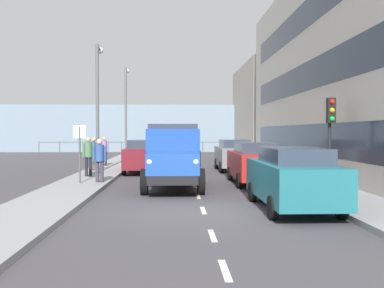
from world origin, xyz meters
name	(u,v)px	position (x,y,z in m)	size (l,w,h in m)	color
ground_plane	(189,172)	(0.00, -11.40, 0.00)	(80.00, 80.00, 0.00)	#423F44
sidewalk_left	(274,171)	(-4.48, -11.40, 0.07)	(2.14, 41.87, 0.15)	gray
sidewalk_right	(104,171)	(4.48, -11.40, 0.07)	(2.14, 41.87, 0.15)	gray
road_centreline_markings	(190,173)	(0.00, -10.78, 0.00)	(0.12, 37.94, 0.01)	silver
building_far_block	(285,110)	(-9.70, -29.76, 4.16)	(8.30, 12.80, 8.33)	beige
sea_horizon	(182,128)	(0.00, -35.33, 2.50)	(80.00, 0.80, 5.00)	gray
seawall_railing	(183,144)	(0.00, -31.73, 0.92)	(28.08, 0.08, 1.20)	#4C5156
truck_vintage_blue	(173,158)	(0.84, -4.43, 1.18)	(2.17, 5.64, 2.43)	black
car_teal_kerbside_near	(292,177)	(-2.46, -0.10, 0.90)	(1.88, 4.56, 1.72)	#1E6670
car_red_kerbside_1	(254,162)	(-2.46, -6.05, 0.90)	(1.76, 4.46, 1.72)	#B21E1E
car_grey_kerbside_2	(234,155)	(-2.46, -12.24, 0.90)	(1.81, 4.30, 1.72)	slate
car_maroon_oppositeside_0	(143,156)	(2.46, -11.22, 0.89)	(1.80, 4.18, 1.72)	maroon
pedestrian_near_railing	(100,157)	(3.74, -5.66, 1.16)	(0.53, 0.34, 1.71)	#383342
pedestrian_by_lamp	(88,153)	(4.66, -8.09, 1.20)	(0.53, 0.34, 1.77)	black
pedestrian_strolling	(94,151)	(4.95, -11.11, 1.15)	(0.53, 0.34, 1.70)	#4C473D
pedestrian_couple_b	(104,149)	(4.92, -14.24, 1.15)	(0.53, 0.34, 1.70)	black
traffic_light_near	(330,123)	(-4.75, -3.61, 2.47)	(0.28, 0.41, 3.20)	black
lamp_post_promenade	(98,96)	(4.57, -10.18, 3.91)	(0.32, 1.14, 6.29)	#59595B
lamp_post_far	(126,105)	(4.28, -20.23, 4.09)	(0.32, 1.14, 6.63)	#59595B
street_sign	(80,144)	(4.45, -5.36, 1.68)	(0.50, 0.07, 2.25)	#4C4C4C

